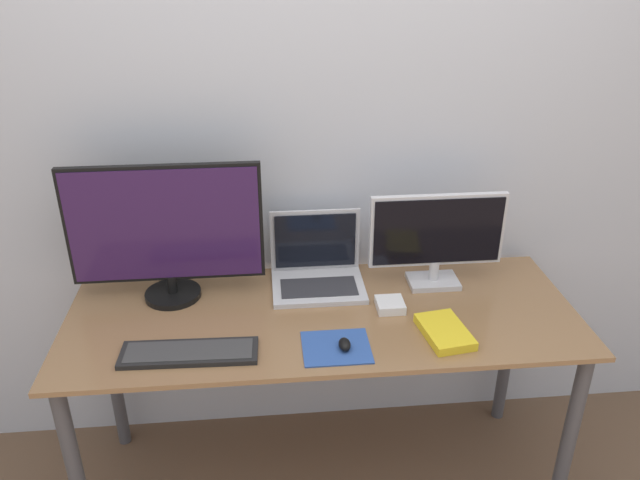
{
  "coord_description": "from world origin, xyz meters",
  "views": [
    {
      "loc": [
        -0.18,
        -1.46,
        1.94
      ],
      "look_at": [
        -0.0,
        0.42,
        1.01
      ],
      "focal_mm": 35.0,
      "sensor_mm": 36.0,
      "label": 1
    }
  ],
  "objects_px": {
    "monitor_right": "(437,237)",
    "laptop": "(316,267)",
    "monitor_left": "(166,231)",
    "power_brick": "(390,305)",
    "book": "(445,332)",
    "mouse": "(345,344)",
    "keyboard": "(189,353)"
  },
  "relations": [
    {
      "from": "monitor_right",
      "to": "laptop",
      "type": "bearing_deg",
      "value": 173.48
    },
    {
      "from": "monitor_left",
      "to": "laptop",
      "type": "height_order",
      "value": "monitor_left"
    },
    {
      "from": "power_brick",
      "to": "monitor_right",
      "type": "bearing_deg",
      "value": 39.13
    },
    {
      "from": "monitor_left",
      "to": "book",
      "type": "distance_m",
      "value": 0.99
    },
    {
      "from": "monitor_left",
      "to": "book",
      "type": "xyz_separation_m",
      "value": [
        0.9,
        -0.33,
        -0.24
      ]
    },
    {
      "from": "laptop",
      "to": "book",
      "type": "xyz_separation_m",
      "value": [
        0.38,
        -0.38,
        -0.05
      ]
    },
    {
      "from": "monitor_right",
      "to": "book",
      "type": "bearing_deg",
      "value": -98.33
    },
    {
      "from": "monitor_left",
      "to": "monitor_right",
      "type": "distance_m",
      "value": 0.95
    },
    {
      "from": "monitor_left",
      "to": "monitor_right",
      "type": "height_order",
      "value": "monitor_left"
    },
    {
      "from": "mouse",
      "to": "power_brick",
      "type": "relative_size",
      "value": 0.63
    },
    {
      "from": "monitor_right",
      "to": "power_brick",
      "type": "distance_m",
      "value": 0.3
    },
    {
      "from": "keyboard",
      "to": "laptop",
      "type": "bearing_deg",
      "value": 43.42
    },
    {
      "from": "monitor_left",
      "to": "book",
      "type": "bearing_deg",
      "value": -20.23
    },
    {
      "from": "monitor_left",
      "to": "power_brick",
      "type": "bearing_deg",
      "value": -11.68
    },
    {
      "from": "laptop",
      "to": "mouse",
      "type": "relative_size",
      "value": 5.46
    },
    {
      "from": "monitor_left",
      "to": "mouse",
      "type": "height_order",
      "value": "monitor_left"
    },
    {
      "from": "laptop",
      "to": "monitor_right",
      "type": "bearing_deg",
      "value": -6.52
    },
    {
      "from": "monitor_left",
      "to": "monitor_right",
      "type": "xyz_separation_m",
      "value": [
        0.95,
        0.0,
        -0.07
      ]
    },
    {
      "from": "mouse",
      "to": "book",
      "type": "relative_size",
      "value": 0.27
    },
    {
      "from": "monitor_right",
      "to": "power_brick",
      "type": "relative_size",
      "value": 5.02
    },
    {
      "from": "power_brick",
      "to": "keyboard",
      "type": "bearing_deg",
      "value": -163.26
    },
    {
      "from": "book",
      "to": "monitor_right",
      "type": "bearing_deg",
      "value": 81.67
    },
    {
      "from": "power_brick",
      "to": "laptop",
      "type": "bearing_deg",
      "value": 139.21
    },
    {
      "from": "monitor_right",
      "to": "mouse",
      "type": "distance_m",
      "value": 0.56
    },
    {
      "from": "monitor_right",
      "to": "mouse",
      "type": "height_order",
      "value": "monitor_right"
    },
    {
      "from": "book",
      "to": "mouse",
      "type": "bearing_deg",
      "value": -172.36
    },
    {
      "from": "monitor_left",
      "to": "laptop",
      "type": "bearing_deg",
      "value": 5.43
    },
    {
      "from": "keyboard",
      "to": "book",
      "type": "height_order",
      "value": "book"
    },
    {
      "from": "monitor_right",
      "to": "laptop",
      "type": "relative_size",
      "value": 1.46
    },
    {
      "from": "laptop",
      "to": "book",
      "type": "relative_size",
      "value": 1.49
    },
    {
      "from": "keyboard",
      "to": "mouse",
      "type": "bearing_deg",
      "value": -2.26
    },
    {
      "from": "monitor_right",
      "to": "laptop",
      "type": "height_order",
      "value": "monitor_right"
    }
  ]
}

